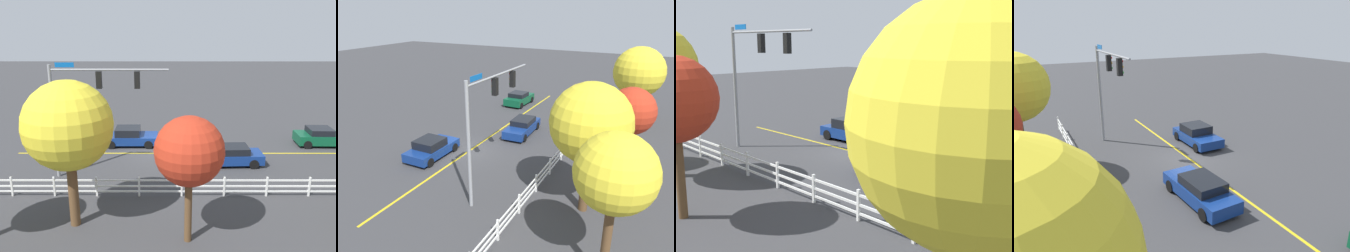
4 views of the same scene
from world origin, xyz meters
TOP-DOWN VIEW (x-y plane):
  - ground_plane at (0.00, 0.00)m, footprint 120.00×120.00m
  - lane_center_stripe at (-4.00, 0.00)m, footprint 28.00×0.16m
  - signal_assembly at (3.85, 4.02)m, footprint 7.02×0.37m
  - car_0 at (-5.19, 2.11)m, footprint 4.63×2.02m
  - car_1 at (1.92, -1.88)m, footprint 4.18×2.06m
  - white_rail_fence at (-3.00, 6.68)m, footprint 26.10×0.10m

SIDE VIEW (x-z plane):
  - ground_plane at x=0.00m, z-range 0.00..0.00m
  - lane_center_stripe at x=-4.00m, z-range 0.00..0.01m
  - white_rail_fence at x=-3.00m, z-range 0.03..1.18m
  - car_0 at x=-5.19m, z-range -0.01..1.31m
  - car_1 at x=1.92m, z-range -0.03..1.38m
  - signal_assembly at x=3.85m, z-range 1.43..8.55m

